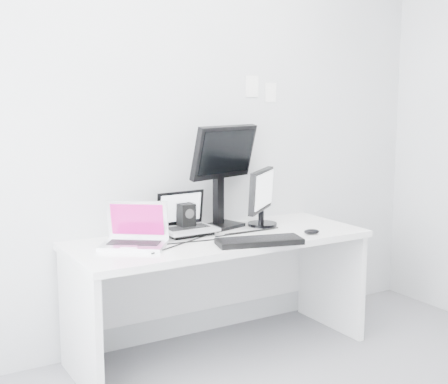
{
  "coord_description": "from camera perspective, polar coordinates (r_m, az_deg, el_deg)",
  "views": [
    {
      "loc": [
        -1.81,
        -1.87,
        1.57
      ],
      "look_at": [
        0.02,
        1.23,
        1.0
      ],
      "focal_mm": 49.63,
      "sensor_mm": 36.0,
      "label": 1
    }
  ],
  "objects": [
    {
      "name": "desk",
      "position": [
        3.8,
        -0.42,
        -9.48
      ],
      "size": [
        1.8,
        0.7,
        0.73
      ],
      "primitive_type": "cube",
      "color": "white",
      "rests_on": "ground"
    },
    {
      "name": "rear_monitor",
      "position": [
        3.89,
        -0.21,
        1.54
      ],
      "size": [
        0.52,
        0.31,
        0.67
      ],
      "primitive_type": "cube",
      "rotation": [
        0.0,
        0.0,
        0.28
      ],
      "color": "black",
      "rests_on": "desk"
    },
    {
      "name": "mouse",
      "position": [
        3.79,
        8.08,
        -3.63
      ],
      "size": [
        0.11,
        0.09,
        0.03
      ],
      "primitive_type": "ellipsoid",
      "rotation": [
        0.0,
        0.0,
        -0.32
      ],
      "color": "black",
      "rests_on": "desk"
    },
    {
      "name": "keyboard",
      "position": [
        3.52,
        3.28,
        -4.55
      ],
      "size": [
        0.51,
        0.29,
        0.03
      ],
      "primitive_type": "cube",
      "rotation": [
        0.0,
        0.0,
        -0.26
      ],
      "color": "black",
      "rests_on": "desk"
    },
    {
      "name": "wall_note_1",
      "position": [
        4.22,
        4.32,
        9.12
      ],
      "size": [
        0.09,
        0.0,
        0.13
      ],
      "primitive_type": "cube",
      "color": "white",
      "rests_on": "back_wall"
    },
    {
      "name": "dell_laptop",
      "position": [
        3.72,
        -3.29,
        -1.99
      ],
      "size": [
        0.33,
        0.26,
        0.26
      ],
      "primitive_type": "cube",
      "rotation": [
        0.0,
        0.0,
        0.04
      ],
      "color": "#A9ABB0",
      "rests_on": "desk"
    },
    {
      "name": "back_wall",
      "position": [
        3.92,
        -3.03,
        5.78
      ],
      "size": [
        3.6,
        0.0,
        3.6
      ],
      "primitive_type": "plane",
      "rotation": [
        1.57,
        0.0,
        0.0
      ],
      "color": "silver",
      "rests_on": "ground"
    },
    {
      "name": "wall_note_0",
      "position": [
        4.13,
        2.6,
        9.7
      ],
      "size": [
        0.1,
        0.0,
        0.14
      ],
      "primitive_type": "cube",
      "color": "white",
      "rests_on": "back_wall"
    },
    {
      "name": "macbook",
      "position": [
        3.45,
        -8.39,
        -2.95
      ],
      "size": [
        0.44,
        0.42,
        0.26
      ],
      "primitive_type": "cube",
      "rotation": [
        0.0,
        0.0,
        -0.64
      ],
      "color": "silver",
      "rests_on": "desk"
    },
    {
      "name": "samsung_monitor",
      "position": [
        3.97,
        3.57,
        -0.44
      ],
      "size": [
        0.44,
        0.41,
        0.38
      ],
      "primitive_type": "cube",
      "rotation": [
        0.0,
        0.0,
        0.69
      ],
      "color": "black",
      "rests_on": "desk"
    },
    {
      "name": "speaker",
      "position": [
        3.78,
        -3.51,
        -2.44
      ],
      "size": [
        0.12,
        0.12,
        0.18
      ],
      "primitive_type": "cube",
      "rotation": [
        0.0,
        0.0,
        -0.34
      ],
      "color": "black",
      "rests_on": "desk"
    }
  ]
}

